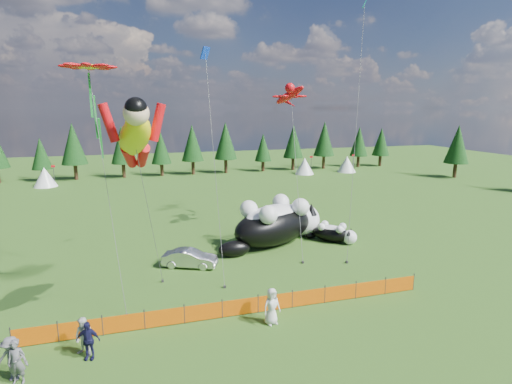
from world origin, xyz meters
TOP-DOWN VIEW (x-y plane):
  - ground at (0.00, 0.00)m, footprint 160.00×160.00m
  - safety_fence at (0.00, -3.00)m, footprint 22.06×0.06m
  - tree_line at (0.00, 45.00)m, footprint 90.00×4.00m
  - festival_tents at (11.00, 40.00)m, footprint 50.00×3.20m
  - cat_large at (5.88, 7.68)m, footprint 9.85×6.72m
  - cat_small at (10.50, 6.68)m, footprint 3.59×3.46m
  - car at (-1.78, 4.60)m, footprint 4.06×2.74m
  - spectator_a at (-10.03, -5.73)m, footprint 0.76×0.55m
  - spectator_b at (-7.64, -4.48)m, footprint 1.03×0.92m
  - spectator_c at (-7.44, -4.80)m, footprint 1.15×0.76m
  - spectator_d at (-10.28, -5.44)m, footprint 1.33×0.84m
  - spectator_e at (1.36, -4.27)m, footprint 1.07×0.81m
  - superhero_kite at (-4.94, -2.12)m, footprint 4.96×7.33m
  - gecko_kite at (8.26, 11.74)m, footprint 4.33×11.91m
  - flower_kite at (-7.16, 1.88)m, footprint 3.42×5.13m
  - diamond_kite_a at (-0.12, 5.67)m, footprint 1.08×5.79m
  - diamond_kite_b at (13.09, 8.06)m, footprint 4.49×6.99m

SIDE VIEW (x-z plane):
  - ground at x=0.00m, z-range 0.00..0.00m
  - safety_fence at x=0.00m, z-range -0.05..1.05m
  - car at x=-1.78m, z-range 0.00..1.26m
  - cat_small at x=10.50m, z-range -0.04..1.56m
  - spectator_c at x=-7.44m, z-range 0.00..1.80m
  - spectator_b at x=-7.64m, z-range 0.00..1.83m
  - spectator_a at x=-10.03m, z-range 0.00..1.91m
  - spectator_d at x=-10.28m, z-range 0.00..1.92m
  - spectator_e at x=1.36m, z-range 0.00..1.95m
  - festival_tents at x=11.00m, z-range 0.00..2.80m
  - cat_large at x=5.88m, z-range -0.09..3.70m
  - tree_line at x=0.00m, z-range 0.00..8.00m
  - superhero_kite at x=-4.94m, z-range 3.56..15.82m
  - gecko_kite at x=8.26m, z-range 4.62..19.64m
  - flower_kite at x=-7.16m, z-range 6.28..19.84m
  - diamond_kite_a at x=-0.12m, z-range 6.24..22.08m
  - diamond_kite_b at x=13.09m, z-range 7.61..28.24m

